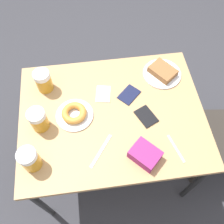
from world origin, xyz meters
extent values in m
plane|color=#333338|center=(0.00, 0.00, 0.00)|extent=(8.00, 8.00, 0.00)
cube|color=tan|center=(0.00, 0.00, 0.70)|extent=(0.81, 1.05, 0.03)
cylinder|color=black|center=(-0.37, -0.49, 0.34)|extent=(0.04, 0.04, 0.68)
cylinder|color=black|center=(0.37, -0.49, 0.34)|extent=(0.04, 0.04, 0.68)
cylinder|color=black|center=(-0.37, 0.49, 0.34)|extent=(0.04, 0.04, 0.68)
cylinder|color=black|center=(0.37, 0.49, 0.34)|extent=(0.04, 0.04, 0.68)
cylinder|color=#2D2823|center=(-0.07, 0.62, 0.22)|extent=(0.03, 0.03, 0.43)
cylinder|color=#2D2823|center=(0.27, 0.58, 0.22)|extent=(0.03, 0.03, 0.43)
cylinder|color=silver|center=(-0.24, 0.35, 0.72)|extent=(0.24, 0.24, 0.01)
cube|color=brown|center=(-0.24, 0.35, 0.74)|extent=(0.19, 0.18, 0.04)
cylinder|color=silver|center=(-0.02, -0.21, 0.72)|extent=(0.21, 0.21, 0.01)
torus|color=#D18938|center=(-0.02, -0.21, 0.74)|extent=(0.14, 0.14, 0.04)
cylinder|color=#C68C23|center=(0.02, -0.40, 0.76)|extent=(0.09, 0.09, 0.11)
cylinder|color=white|center=(0.02, -0.40, 0.83)|extent=(0.10, 0.10, 0.03)
cylinder|color=#C68C23|center=(0.24, -0.44, 0.76)|extent=(0.09, 0.09, 0.11)
cylinder|color=white|center=(0.24, -0.44, 0.83)|extent=(0.10, 0.10, 0.03)
cylinder|color=#C68C23|center=(-0.23, -0.37, 0.76)|extent=(0.09, 0.09, 0.11)
cylinder|color=white|center=(-0.23, -0.37, 0.83)|extent=(0.10, 0.10, 0.03)
cube|color=white|center=(-0.14, -0.03, 0.71)|extent=(0.13, 0.10, 0.00)
cube|color=silver|center=(0.26, 0.31, 0.71)|extent=(0.16, 0.06, 0.00)
cube|color=silver|center=(0.22, -0.09, 0.71)|extent=(0.18, 0.14, 0.00)
cube|color=black|center=(0.04, 0.19, 0.71)|extent=(0.15, 0.13, 0.01)
cube|color=#141938|center=(-0.11, 0.12, 0.71)|extent=(0.15, 0.15, 0.01)
cube|color=#8C2366|center=(0.28, 0.13, 0.74)|extent=(0.18, 0.18, 0.06)
camera|label=1|loc=(0.70, -0.09, 1.95)|focal=40.00mm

